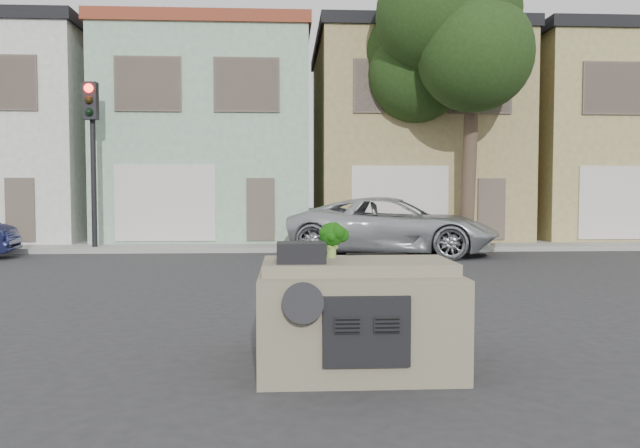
{
  "coord_description": "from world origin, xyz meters",
  "views": [
    {
      "loc": [
        -0.73,
        -9.49,
        1.82
      ],
      "look_at": [
        -0.18,
        0.5,
        1.3
      ],
      "focal_mm": 35.0,
      "sensor_mm": 36.0,
      "label": 1
    }
  ],
  "objects": [
    {
      "name": "townhouse_beige",
      "position": [
        11.5,
        14.5,
        3.77
      ],
      "size": [
        7.2,
        8.2,
        7.55
      ],
      "primitive_type": "cube",
      "color": "tan",
      "rests_on": "ground"
    },
    {
      "name": "tree_near",
      "position": [
        5.0,
        9.8,
        4.25
      ],
      "size": [
        4.4,
        4.0,
        8.5
      ],
      "primitive_type": "cube",
      "color": "#1D3512",
      "rests_on": "ground"
    },
    {
      "name": "wiper_arm",
      "position": [
        0.28,
        -2.62,
        1.13
      ],
      "size": [
        0.69,
        0.15,
        0.02
      ],
      "primitive_type": "cube",
      "rotation": [
        0.0,
        0.0,
        0.17
      ],
      "color": "black",
      "rests_on": "car_dashboard"
    },
    {
      "name": "broccoli",
      "position": [
        -0.25,
        -2.91,
        1.31
      ],
      "size": [
        0.4,
        0.4,
        0.39
      ],
      "primitive_type": "cube",
      "rotation": [
        0.0,
        0.0,
        0.32
      ],
      "color": "#0F3A08",
      "rests_on": "car_dashboard"
    },
    {
      "name": "silver_pickup",
      "position": [
        2.36,
        8.39,
        0.0
      ],
      "size": [
        6.5,
        4.38,
        1.66
      ],
      "primitive_type": "imported",
      "rotation": [
        0.0,
        0.0,
        1.27
      ],
      "color": "#B5BABE",
      "rests_on": "ground"
    },
    {
      "name": "townhouse_tan",
      "position": [
        4.0,
        14.5,
        3.77
      ],
      "size": [
        7.2,
        8.2,
        7.55
      ],
      "primitive_type": "cube",
      "color": "#9D8B57",
      "rests_on": "ground"
    },
    {
      "name": "car_dashboard",
      "position": [
        0.0,
        -3.0,
        0.56
      ],
      "size": [
        2.0,
        1.8,
        1.12
      ],
      "primitive_type": "cube",
      "color": "#7B725A",
      "rests_on": "ground"
    },
    {
      "name": "instrument_hump",
      "position": [
        -0.58,
        -3.35,
        1.22
      ],
      "size": [
        0.48,
        0.38,
        0.2
      ],
      "primitive_type": "cube",
      "color": "black",
      "rests_on": "car_dashboard"
    },
    {
      "name": "townhouse_mint",
      "position": [
        -3.5,
        14.5,
        3.77
      ],
      "size": [
        7.2,
        8.2,
        7.55
      ],
      "primitive_type": "cube",
      "color": "#93B897",
      "rests_on": "ground"
    },
    {
      "name": "townhouse_white",
      "position": [
        -11.0,
        14.5,
        3.77
      ],
      "size": [
        7.2,
        8.2,
        7.55
      ],
      "primitive_type": "cube",
      "color": "silver",
      "rests_on": "ground"
    },
    {
      "name": "sidewalk",
      "position": [
        0.0,
        10.5,
        0.07
      ],
      "size": [
        40.0,
        3.0,
        0.15
      ],
      "primitive_type": "cube",
      "color": "gray",
      "rests_on": "ground"
    },
    {
      "name": "traffic_signal",
      "position": [
        -6.5,
        9.5,
        2.55
      ],
      "size": [
        0.4,
        0.4,
        5.1
      ],
      "primitive_type": "cube",
      "color": "black",
      "rests_on": "ground"
    },
    {
      "name": "ground_plane",
      "position": [
        0.0,
        0.0,
        0.0
      ],
      "size": [
        120.0,
        120.0,
        0.0
      ],
      "primitive_type": "plane",
      "color": "#303033",
      "rests_on": "ground"
    }
  ]
}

